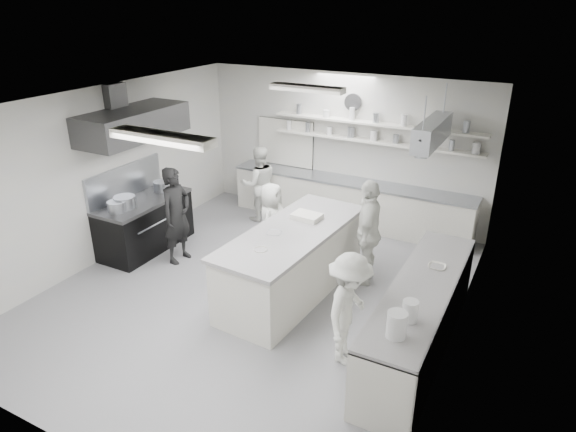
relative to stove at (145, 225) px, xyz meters
The scene contains 27 objects.
floor 2.67m from the stove, ahead, with size 6.00×7.00×0.02m, color gray.
ceiling 3.67m from the stove, ahead, with size 6.00×7.00×0.02m, color silver.
wall_back 4.18m from the stove, 50.01° to the left, with size 6.00×0.04×3.00m, color beige.
wall_front 4.80m from the stove, 56.31° to the right, with size 6.00×0.04×3.00m, color beige.
wall_left 1.19m from the stove, 135.00° to the right, with size 0.04×7.00×3.00m, color beige.
wall_right 5.71m from the stove, ahead, with size 0.04×7.00×3.00m, color beige.
stove is the anchor object (origin of this frame).
exhaust_hood 1.90m from the stove, 90.00° to the right, with size 0.85×2.00×0.50m, color #3C3C3D.
back_counter 4.03m from the stove, 43.99° to the left, with size 5.00×0.60×0.92m, color silver.
shelf_lower 4.63m from the stove, 41.99° to the left, with size 4.20×0.26×0.04m, color silver.
shelf_upper 4.74m from the stove, 41.99° to the left, with size 4.20×0.26×0.04m, color silver.
pass_through_window 3.49m from the stove, 67.12° to the left, with size 1.30×0.04×1.00m, color black.
wall_clock 4.60m from the stove, 47.54° to the left, with size 0.32×0.32×0.05m, color white.
right_counter 5.28m from the stove, ahead, with size 0.74×3.30×0.94m, color silver.
pot_rack 5.35m from the stove, 23.50° to the left, with size 0.30×1.60×0.40m, color #9CA0A9.
light_fixture_front 4.22m from the stove, 40.24° to the right, with size 1.30×0.25×0.10m, color silver.
light_fixture_rear 3.86m from the stove, 28.30° to the left, with size 1.30×0.25×0.10m, color silver.
prep_island 3.13m from the stove, ahead, with size 1.05×2.82×1.04m, color silver.
stove_pot 0.72m from the stove, 90.00° to the right, with size 0.37×0.37×0.26m, color #9CA0A9.
cook_stove 0.95m from the stove, ahead, with size 0.63×0.41×1.72m, color black.
cook_back 2.46m from the stove, 61.15° to the left, with size 0.76×0.60×1.57m, color silver.
cook_island_left 2.41m from the stove, 16.28° to the left, with size 0.71×0.46×1.44m, color silver.
cook_island_right 4.12m from the stove, 10.81° to the left, with size 1.03×0.43×1.76m, color silver.
cook_right 4.68m from the stove, 15.42° to the right, with size 0.98×0.57×1.52m, color silver.
bowl_island_a 3.00m from the stove, ahead, with size 0.23×0.23×0.06m, color #9CA0A9.
bowl_island_b 3.23m from the stove, 16.68° to the right, with size 0.20×0.20×0.06m, color silver.
bowl_right 5.31m from the stove, ahead, with size 0.24×0.24×0.06m, color silver.
Camera 1 is at (3.74, -5.94, 4.35)m, focal length 31.84 mm.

